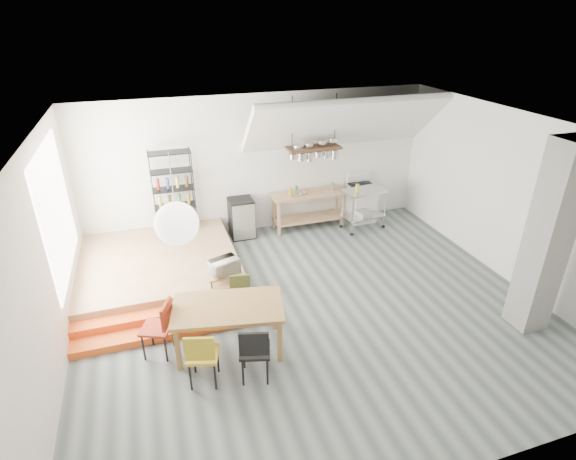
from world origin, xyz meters
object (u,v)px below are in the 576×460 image
object	(u,v)px
dining_table	(228,311)
rolling_cart	(364,204)
stove	(361,202)
mini_fridge	(242,218)

from	to	relation	value
dining_table	rolling_cart	size ratio (longest dim) A/B	1.67
dining_table	rolling_cart	world-z (taller)	rolling_cart
stove	dining_table	distance (m)	5.53
stove	mini_fridge	size ratio (longest dim) A/B	1.27
stove	mini_fridge	distance (m)	3.05
dining_table	stove	bearing A→B (deg)	53.19
stove	mini_fridge	world-z (taller)	stove
stove	dining_table	xyz separation A→B (m)	(-4.09, -3.72, 0.22)
stove	rolling_cart	bearing A→B (deg)	-111.11
stove	rolling_cart	world-z (taller)	stove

